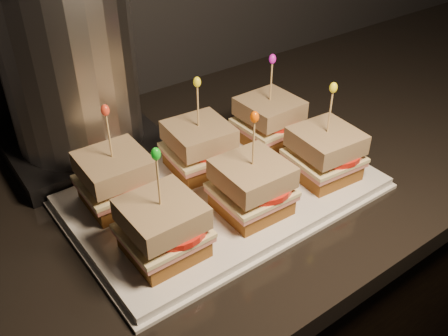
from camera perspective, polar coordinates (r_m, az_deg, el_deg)
cabinet at (r=1.33m, az=10.24°, el=-11.61°), size 2.62×0.63×0.83m
granite_slab at (r=1.06m, az=12.62°, el=4.96°), size 2.66×0.67×0.04m
platter at (r=0.80m, az=-0.00°, el=-2.73°), size 0.47×0.29×0.02m
platter_rim at (r=0.80m, az=-0.00°, el=-3.07°), size 0.48×0.30×0.01m
sandwich_0_bread_bot at (r=0.77m, az=-12.02°, el=-2.95°), size 0.10×0.10×0.03m
sandwich_0_ham at (r=0.76m, az=-12.17°, el=-1.95°), size 0.11×0.10×0.01m
sandwich_0_cheese at (r=0.76m, az=-12.24°, el=-1.52°), size 0.11×0.10×0.01m
sandwich_0_tomato at (r=0.75m, az=-11.29°, el=-0.96°), size 0.09×0.09×0.01m
sandwich_0_bread_top at (r=0.74m, az=-12.50°, el=0.24°), size 0.10×0.10×0.03m
sandwich_0_pick at (r=0.72m, az=-12.95°, el=3.28°), size 0.00×0.00×0.09m
sandwich_0_frill at (r=0.70m, az=-13.43°, el=6.45°), size 0.01×0.01×0.02m
sandwich_1_bread_bot at (r=0.83m, az=-2.79°, el=0.76°), size 0.10×0.10×0.03m
sandwich_1_ham at (r=0.82m, az=-2.82°, el=1.74°), size 0.11×0.11×0.01m
sandwich_1_cheese at (r=0.81m, az=-2.84°, el=2.15°), size 0.11×0.11×0.01m
sandwich_1_tomato at (r=0.81m, az=-1.91°, el=2.69°), size 0.09×0.09×0.01m
sandwich_1_bread_top at (r=0.80m, az=-2.90°, el=3.85°), size 0.10×0.10×0.03m
sandwich_1_pick at (r=0.78m, az=-2.99°, el=6.78°), size 0.00×0.00×0.09m
sandwich_1_frill at (r=0.76m, az=-3.10°, el=9.79°), size 0.01×0.01×0.02m
sandwich_2_bread_bot at (r=0.91m, az=5.06°, el=3.90°), size 0.09×0.09×0.03m
sandwich_2_ham at (r=0.90m, az=5.12°, el=4.83°), size 0.10×0.10×0.01m
sandwich_2_cheese at (r=0.89m, az=5.14°, el=5.22°), size 0.11×0.10×0.01m
sandwich_2_tomato at (r=0.89m, az=6.00°, el=5.70°), size 0.09×0.09×0.01m
sandwich_2_bread_top at (r=0.88m, az=5.23°, el=6.81°), size 0.10×0.10×0.03m
sandwich_2_pick at (r=0.86m, az=5.40°, el=9.53°), size 0.00×0.00×0.09m
sandwich_2_frill at (r=0.84m, az=5.56°, el=12.30°), size 0.01×0.01×0.02m
sandwich_3_bread_bot at (r=0.68m, az=-6.85°, el=-8.62°), size 0.09×0.09×0.03m
sandwich_3_ham at (r=0.67m, az=-6.95°, el=-7.55°), size 0.10×0.10×0.01m
sandwich_3_cheese at (r=0.66m, az=-6.99°, el=-7.10°), size 0.10×0.10×0.01m
sandwich_3_tomato at (r=0.66m, az=-5.86°, el=-6.49°), size 0.09×0.09×0.01m
sandwich_3_bread_top at (r=0.64m, az=-7.17°, el=-5.23°), size 0.10×0.10×0.03m
sandwich_3_pick at (r=0.61m, az=-7.47°, el=-1.92°), size 0.00×0.00×0.09m
sandwich_3_frill at (r=0.59m, az=-7.80°, el=1.61°), size 0.01×0.01×0.02m
sandwich_4_bread_bot at (r=0.74m, az=3.13°, el=-3.92°), size 0.10×0.10×0.03m
sandwich_4_ham at (r=0.73m, az=3.17°, el=-2.88°), size 0.10×0.10×0.01m
sandwich_4_cheese at (r=0.73m, az=3.19°, el=-2.45°), size 0.11×0.10×0.01m
sandwich_4_tomato at (r=0.72m, az=4.24°, el=-1.86°), size 0.09×0.09×0.01m
sandwich_4_bread_top at (r=0.71m, az=3.26°, el=-0.63°), size 0.10×0.10×0.03m
sandwich_4_pick at (r=0.68m, az=3.38°, el=2.53°), size 0.00×0.00×0.09m
sandwich_4_frill at (r=0.66m, az=3.52°, el=5.83°), size 0.01×0.01×0.02m
sandwich_5_bread_bot at (r=0.83m, az=11.19°, el=0.00°), size 0.10×0.10×0.03m
sandwich_5_ham at (r=0.82m, az=11.32°, el=0.98°), size 0.11×0.11×0.01m
sandwich_5_cheese at (r=0.81m, az=11.37°, el=1.39°), size 0.11×0.11×0.01m
sandwich_5_tomato at (r=0.81m, az=12.32°, el=1.92°), size 0.09×0.09×0.01m
sandwich_5_bread_top at (r=0.80m, az=11.60°, el=3.08°), size 0.10×0.10×0.03m
sandwich_5_pick at (r=0.78m, az=11.99°, el=5.98°), size 0.00×0.00×0.09m
sandwich_5_frill at (r=0.76m, az=12.40°, el=8.97°), size 0.01×0.01×0.02m
appliance_base at (r=0.93m, az=-15.67°, el=2.53°), size 0.26×0.22×0.03m
appliance_body at (r=0.86m, az=-17.28°, el=11.28°), size 0.21×0.21×0.28m
appliance at (r=0.87m, az=-17.22°, el=10.96°), size 0.26×0.21×0.33m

